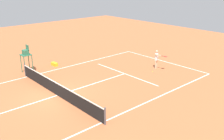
# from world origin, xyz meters

# --- Properties ---
(ground_plane) EXTENTS (60.00, 60.00, 0.00)m
(ground_plane) POSITION_xyz_m (0.00, 0.00, 0.00)
(ground_plane) COLOR #B76038
(court_lines) EXTENTS (9.78, 23.91, 0.01)m
(court_lines) POSITION_xyz_m (0.00, 0.00, 0.00)
(court_lines) COLOR white
(court_lines) RESTS_ON ground
(tennis_net) EXTENTS (10.38, 0.10, 1.07)m
(tennis_net) POSITION_xyz_m (0.00, 0.00, 0.50)
(tennis_net) COLOR #4C4C51
(tennis_net) RESTS_ON ground
(player_serving) EXTENTS (1.30, 0.46, 1.70)m
(player_serving) POSITION_xyz_m (-0.93, -9.64, 1.01)
(player_serving) COLOR #D8A884
(player_serving) RESTS_ON ground
(tennis_ball) EXTENTS (0.07, 0.07, 0.07)m
(tennis_ball) POSITION_xyz_m (-1.28, -8.70, 0.03)
(tennis_ball) COLOR #CCE033
(tennis_ball) RESTS_ON ground
(umpire_chair) EXTENTS (0.80, 0.80, 2.41)m
(umpire_chair) POSITION_xyz_m (5.85, -0.52, 1.61)
(umpire_chair) COLOR #2D6B4C
(umpire_chair) RESTS_ON ground
(equipment_bag) EXTENTS (0.76, 0.32, 0.30)m
(equipment_bag) POSITION_xyz_m (5.93, -3.17, 0.15)
(equipment_bag) COLOR yellow
(equipment_bag) RESTS_ON ground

